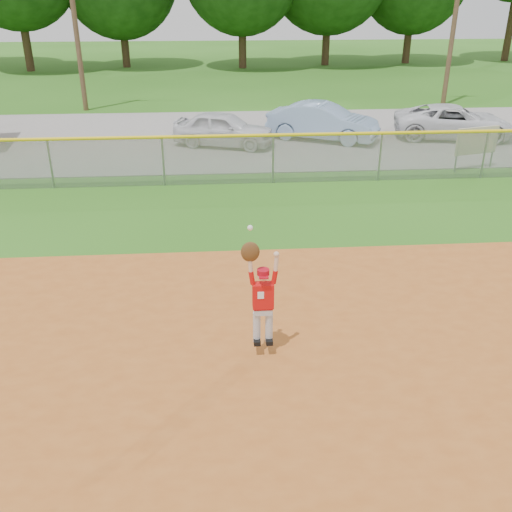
{
  "coord_description": "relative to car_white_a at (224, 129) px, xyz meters",
  "views": [
    {
      "loc": [
        -1.8,
        -6.91,
        5.59
      ],
      "look_at": [
        -1.09,
        2.46,
        1.1
      ],
      "focal_mm": 40.0,
      "sensor_mm": 36.0,
      "label": 1
    }
  ],
  "objects": [
    {
      "name": "car_blue",
      "position": [
        3.9,
        0.66,
        0.06
      ],
      "size": [
        4.5,
        3.27,
        1.41
      ],
      "primitive_type": "imported",
      "rotation": [
        0.0,
        0.0,
        1.1
      ],
      "color": "#84A1C5",
      "rests_on": "parking_strip"
    },
    {
      "name": "parking_strip",
      "position": [
        1.41,
        1.48,
        -0.66
      ],
      "size": [
        44.0,
        10.0,
        0.03
      ],
      "primitive_type": "cube",
      "color": "gray",
      "rests_on": "ground"
    },
    {
      "name": "outfield_fence",
      "position": [
        1.41,
        -4.52,
        0.21
      ],
      "size": [
        40.06,
        0.1,
        1.55
      ],
      "color": "gray",
      "rests_on": "ground"
    },
    {
      "name": "ballplayer",
      "position": [
        0.29,
        -13.56,
        0.47
      ],
      "size": [
        0.59,
        0.25,
        2.09
      ],
      "color": "silver",
      "rests_on": "ground"
    },
    {
      "name": "car_white_a",
      "position": [
        0.0,
        0.0,
        0.0
      ],
      "size": [
        4.06,
        2.64,
        1.29
      ],
      "primitive_type": "imported",
      "rotation": [
        0.0,
        0.0,
        1.25
      ],
      "color": "silver",
      "rests_on": "parking_strip"
    },
    {
      "name": "car_white_b",
      "position": [
        9.13,
        0.54,
        0.0
      ],
      "size": [
        4.97,
        3.02,
        1.29
      ],
      "primitive_type": "imported",
      "rotation": [
        0.0,
        0.0,
        1.37
      ],
      "color": "silver",
      "rests_on": "parking_strip"
    },
    {
      "name": "ground",
      "position": [
        1.41,
        -14.52,
        -0.67
      ],
      "size": [
        120.0,
        120.0,
        0.0
      ],
      "primitive_type": "plane",
      "color": "#296016",
      "rests_on": "ground"
    },
    {
      "name": "power_lines",
      "position": [
        2.41,
        7.48,
        4.0
      ],
      "size": [
        19.4,
        0.24,
        9.0
      ],
      "color": "#4C3823",
      "rests_on": "ground"
    },
    {
      "name": "sponsor_sign",
      "position": [
        8.19,
        -3.64,
        0.27
      ],
      "size": [
        1.56,
        0.47,
        1.43
      ],
      "color": "gray",
      "rests_on": "ground"
    }
  ]
}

